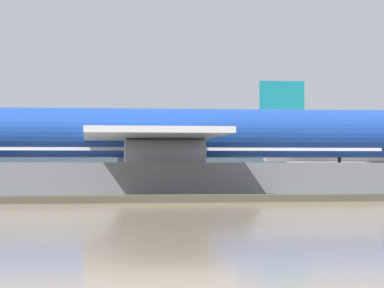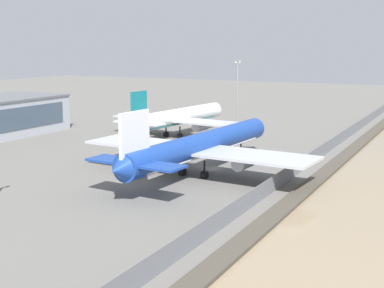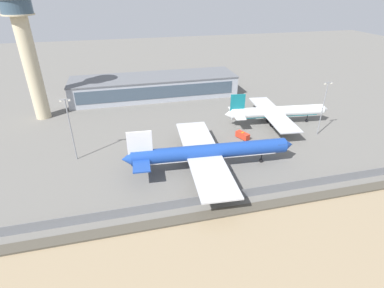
# 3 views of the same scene
# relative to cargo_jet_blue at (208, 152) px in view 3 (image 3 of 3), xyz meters

# --- Properties ---
(ground_plane) EXTENTS (500.00, 500.00, 0.00)m
(ground_plane) POSITION_rel_cargo_jet_blue_xyz_m (4.91, -0.27, -5.33)
(ground_plane) COLOR #66635E
(shoreline_seawall) EXTENTS (320.00, 3.00, 0.50)m
(shoreline_seawall) POSITION_rel_cargo_jet_blue_xyz_m (4.91, -20.77, -5.08)
(shoreline_seawall) COLOR #474238
(shoreline_seawall) RESTS_ON ground
(perimeter_fence) EXTENTS (280.00, 0.10, 2.75)m
(perimeter_fence) POSITION_rel_cargo_jet_blue_xyz_m (4.91, -16.27, -3.95)
(perimeter_fence) COLOR slate
(perimeter_fence) RESTS_ON ground
(cargo_jet_blue) EXTENTS (52.26, 45.40, 13.96)m
(cargo_jet_blue) POSITION_rel_cargo_jet_blue_xyz_m (0.00, 0.00, 0.00)
(cargo_jet_blue) COLOR #193D93
(cargo_jet_blue) RESTS_ON ground
(passenger_jet_white_teal) EXTENTS (42.48, 36.38, 13.14)m
(passenger_jet_white_teal) POSITION_rel_cargo_jet_blue_xyz_m (35.13, 24.42, -0.31)
(passenger_jet_white_teal) COLOR white
(passenger_jet_white_teal) RESTS_ON ground
(baggage_tug) EXTENTS (1.62, 3.21, 1.80)m
(baggage_tug) POSITION_rel_cargo_jet_blue_xyz_m (0.51, 16.33, -4.52)
(baggage_tug) COLOR #1E2328
(baggage_tug) RESTS_ON ground
(ops_van) EXTENTS (4.05, 5.60, 2.48)m
(ops_van) POSITION_rel_cargo_jet_blue_xyz_m (17.84, 15.49, -4.05)
(ops_van) COLOR red
(ops_van) RESTS_ON ground
(control_tower) EXTENTS (11.67, 11.67, 47.54)m
(control_tower) POSITION_rel_cargo_jet_blue_xyz_m (-55.56, 53.80, 21.69)
(control_tower) COLOR #C6B793
(control_tower) RESTS_ON ground
(terminal_building) EXTENTS (79.31, 21.02, 10.04)m
(terminal_building) POSITION_rel_cargo_jet_blue_xyz_m (-6.69, 68.90, -0.30)
(terminal_building) COLOR #9EA3AD
(terminal_building) RESTS_ON ground
(apron_light_mast_apron_west) EXTENTS (3.20, 0.40, 20.23)m
(apron_light_mast_apron_west) POSITION_rel_cargo_jet_blue_xyz_m (-39.15, 14.93, 6.06)
(apron_light_mast_apron_west) COLOR gray
(apron_light_mast_apron_west) RESTS_ON ground
(apron_light_mast_apron_east) EXTENTS (3.20, 0.40, 19.99)m
(apron_light_mast_apron_east) POSITION_rel_cargo_jet_blue_xyz_m (46.11, 12.04, 5.94)
(apron_light_mast_apron_east) COLOR gray
(apron_light_mast_apron_east) RESTS_ON ground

